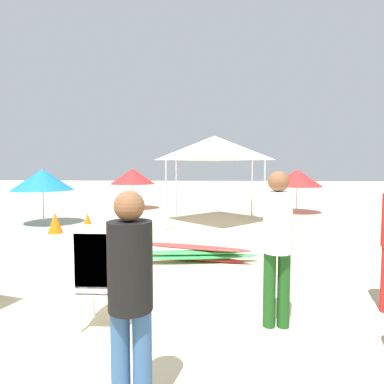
{
  "coord_description": "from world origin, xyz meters",
  "views": [
    {
      "loc": [
        1.36,
        -3.7,
        1.81
      ],
      "look_at": [
        0.93,
        3.97,
        1.23
      ],
      "focal_mm": 30.68,
      "sensor_mm": 36.0,
      "label": 1
    }
  ],
  "objects": [
    {
      "name": "popup_canopy",
      "position": [
        1.49,
        6.98,
        2.43
      ],
      "size": [
        2.84,
        2.84,
        2.82
      ],
      "color": "#B2B2B7",
      "rests_on": "ground"
    },
    {
      "name": "beach_umbrella_mid",
      "position": [
        4.79,
        9.48,
        1.4
      ],
      "size": [
        1.96,
        1.96,
        1.74
      ],
      "color": "beige",
      "rests_on": "ground"
    },
    {
      "name": "lifeguard_near_right",
      "position": [
        2.11,
        -0.04,
        1.03
      ],
      "size": [
        0.32,
        0.32,
        1.77
      ],
      "color": "#194C19",
      "rests_on": "ground"
    },
    {
      "name": "cooler_box",
      "position": [
        -1.27,
        2.47,
        0.2
      ],
      "size": [
        0.58,
        0.37,
        0.4
      ],
      "primitive_type": "cube",
      "color": "white",
      "rests_on": "ground"
    },
    {
      "name": "traffic_cone_near",
      "position": [
        -2.24,
        5.63,
        0.24
      ],
      "size": [
        0.33,
        0.33,
        0.48
      ],
      "primitive_type": "cone",
      "color": "orange",
      "rests_on": "ground"
    },
    {
      "name": "ground",
      "position": [
        0.0,
        0.0,
        0.0
      ],
      "size": [
        80.0,
        80.0,
        0.0
      ],
      "primitive_type": "plane",
      "color": "beige"
    },
    {
      "name": "stacked_plastic_chairs",
      "position": [
        0.15,
        -0.2,
        0.7
      ],
      "size": [
        0.48,
        0.48,
        1.2
      ],
      "color": "white",
      "rests_on": "ground"
    },
    {
      "name": "beach_umbrella_left",
      "position": [
        -2.0,
        10.34,
        1.43
      ],
      "size": [
        1.93,
        1.93,
        1.76
      ],
      "color": "beige",
      "rests_on": "ground"
    },
    {
      "name": "beach_umbrella_far",
      "position": [
        -3.95,
        6.38,
        1.42
      ],
      "size": [
        1.91,
        1.91,
        1.76
      ],
      "color": "beige",
      "rests_on": "ground"
    },
    {
      "name": "lifeguard_near_center",
      "position": [
        0.8,
        -1.46,
        0.95
      ],
      "size": [
        0.32,
        0.32,
        1.65
      ],
      "color": "#33598C",
      "rests_on": "ground"
    },
    {
      "name": "surfboard_pile",
      "position": [
        1.04,
        2.47,
        0.17
      ],
      "size": [
        2.52,
        0.82,
        0.32
      ],
      "color": "red",
      "rests_on": "ground"
    },
    {
      "name": "traffic_cone_far",
      "position": [
        -2.91,
        5.0,
        0.29
      ],
      "size": [
        0.41,
        0.41,
        0.58
      ],
      "primitive_type": "cone",
      "color": "orange",
      "rests_on": "ground"
    }
  ]
}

